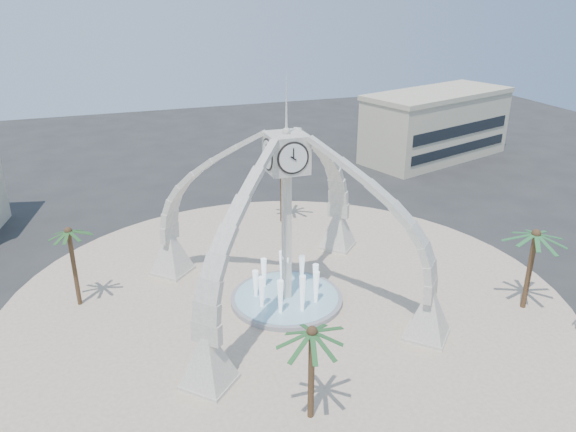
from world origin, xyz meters
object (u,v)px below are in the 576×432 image
object	(u,v)px
fountain	(287,298)
palm_west	(68,232)
palm_south	(312,333)
palm_north	(282,158)
clock_tower	(287,218)
palm_east	(536,235)

from	to	relation	value
fountain	palm_west	bearing A→B (deg)	162.49
fountain	palm_south	world-z (taller)	palm_south
fountain	palm_west	size ratio (longest dim) A/B	1.26
palm_south	fountain	bearing A→B (deg)	77.12
fountain	palm_north	distance (m)	15.88
clock_tower	fountain	distance (m)	6.20
clock_tower	fountain	size ratio (longest dim) A/B	2.24
palm_east	palm_west	bearing A→B (deg)	160.14
palm_east	palm_west	world-z (taller)	palm_east
fountain	palm_east	size ratio (longest dim) A/B	1.24
palm_west	palm_north	size ratio (longest dim) A/B	0.88
clock_tower	palm_north	distance (m)	14.67
clock_tower	palm_west	bearing A→B (deg)	162.48
fountain	palm_south	xyz separation A→B (m)	(-2.60, -11.38, 4.94)
palm_north	palm_west	bearing A→B (deg)	-152.45
fountain	palm_east	world-z (taller)	palm_east
palm_west	palm_north	world-z (taller)	palm_north
fountain	palm_east	xyz separation A→B (m)	(15.45, -6.22, 5.32)
palm_south	clock_tower	bearing A→B (deg)	77.12
palm_east	palm_west	size ratio (longest dim) A/B	1.01
fountain	palm_north	xyz separation A→B (m)	(4.37, 14.01, 6.08)
fountain	palm_west	distance (m)	15.63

